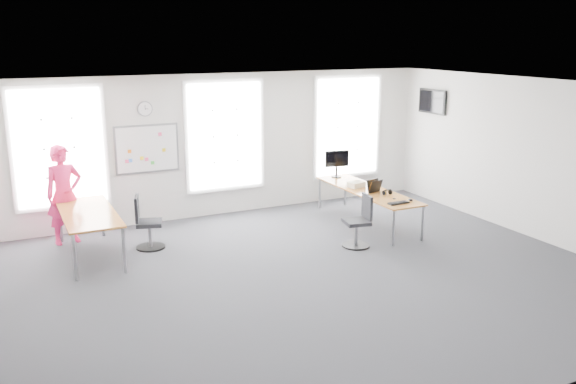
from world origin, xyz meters
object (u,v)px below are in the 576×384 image
desk_right (367,192)px  desk_left (88,216)px  monitor (337,161)px  keyboard (399,203)px  headphones (387,192)px  person (64,195)px  chair_right (359,224)px  chair_left (146,225)px

desk_right → desk_left: 5.42m
desk_right → monitor: monitor is taller
keyboard → headphones: size_ratio=2.31×
desk_right → person: bearing=166.1°
headphones → keyboard: bearing=-87.0°
chair_right → desk_right: bearing=152.4°
headphones → desk_left: bearing=-170.6°
desk_left → headphones: 5.61m
desk_right → person: 5.85m
chair_left → person: (-1.25, 0.96, 0.49)m
desk_left → monitor: monitor is taller
person → keyboard: person is taller
chair_left → headphones: size_ratio=5.44×
desk_left → person: (-0.27, 0.94, 0.18)m
person → headphones: 6.11m
desk_right → headphones: size_ratio=16.17×
desk_left → chair_right: 4.79m
person → headphones: size_ratio=10.20×
chair_right → person: size_ratio=0.52×
desk_right → headphones: 0.53m
chair_right → headphones: bearing=132.1°
chair_right → keyboard: 0.89m
person → keyboard: 6.17m
desk_left → monitor: 5.47m
keyboard → headphones: headphones is taller
chair_left → keyboard: 4.65m
person → headphones: person is taller
desk_left → chair_right: bearing=-19.5°
desk_right → desk_left: (-5.40, 0.46, 0.07)m
desk_right → headphones: headphones is taller
chair_right → keyboard: size_ratio=2.30×
desk_right → chair_right: (-0.90, -1.14, -0.24)m
chair_right → monitor: monitor is taller
headphones → desk_right: bearing=123.4°
chair_left → monitor: (4.43, 0.81, 0.64)m
desk_left → headphones: (5.53, -0.97, 0.02)m
desk_right → keyboard: bearing=-93.0°
desk_right → person: size_ratio=1.59×
desk_left → person: bearing=106.2°
keyboard → monitor: 2.43m
desk_left → chair_left: (0.98, -0.02, -0.31)m
person → keyboard: size_ratio=4.41×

